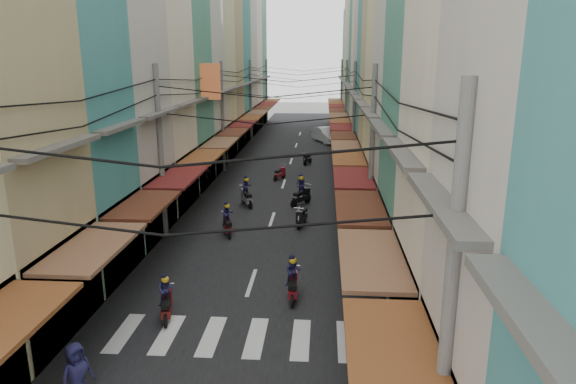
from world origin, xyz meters
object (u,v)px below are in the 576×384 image
at_px(market_umbrella, 434,242).
at_px(traffic_sign, 388,272).
at_px(bicycle, 438,269).
at_px(white_car, 327,143).

height_order(market_umbrella, traffic_sign, traffic_sign).
distance_m(bicycle, market_umbrella, 4.01).
bearing_deg(market_umbrella, white_car, 95.74).
xyz_separation_m(white_car, traffic_sign, (1.77, -37.17, 1.96)).
height_order(white_car, traffic_sign, traffic_sign).
distance_m(white_car, bicycle, 32.44).
bearing_deg(white_car, traffic_sign, -110.39).
height_order(white_car, market_umbrella, market_umbrella).
bearing_deg(market_umbrella, traffic_sign, -133.10).
relative_size(white_car, market_umbrella, 2.08).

